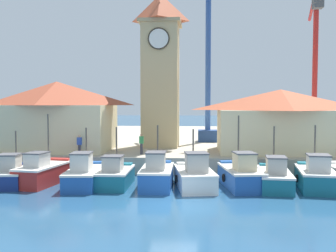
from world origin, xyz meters
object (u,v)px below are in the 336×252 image
object	(u,v)px
warehouse_right	(280,120)
fishing_boat_right_outer	(274,177)
fishing_boat_far_left	(13,174)
fishing_boat_far_right	(316,177)
port_crane_far	(315,80)
dock_worker_along_quay	(80,145)
fishing_boat_left_outer	(44,172)
warehouse_left	(57,115)
fishing_boat_center	(157,175)
fishing_boat_right_inner	(241,175)
fishing_boat_mid_right	(195,176)
fishing_boat_mid_left	(115,175)
clock_tower	(161,67)
port_crane_near	(207,70)
fishing_boat_left_inner	(84,175)
dock_worker_near_tower	(141,143)

from	to	relation	value
warehouse_right	fishing_boat_right_outer	bearing A→B (deg)	-103.30
fishing_boat_far_left	fishing_boat_far_right	distance (m)	19.15
port_crane_far	dock_worker_along_quay	world-z (taller)	port_crane_far
fishing_boat_right_outer	port_crane_far	distance (m)	21.92
fishing_boat_left_outer	fishing_boat_right_outer	xyz separation A→B (m)	(14.78, 0.02, -0.08)
warehouse_left	warehouse_right	distance (m)	18.71
fishing_boat_center	fishing_boat_right_inner	xyz separation A→B (m)	(5.25, 0.43, -0.01)
fishing_boat_mid_right	warehouse_left	size ratio (longest dim) A/B	0.53
fishing_boat_mid_right	fishing_boat_mid_left	bearing A→B (deg)	179.90
fishing_boat_far_left	warehouse_right	xyz separation A→B (m)	(18.59, 8.50, 3.20)
fishing_boat_far_left	fishing_boat_center	world-z (taller)	fishing_boat_center
fishing_boat_far_right	fishing_boat_right_inner	bearing A→B (deg)	178.65
clock_tower	port_crane_near	distance (m)	6.85
fishing_boat_left_inner	fishing_boat_mid_right	xyz separation A→B (m)	(6.97, 0.15, 0.02)
fishing_boat_mid_left	dock_worker_near_tower	xyz separation A→B (m)	(0.78, 6.07, 1.41)
fishing_boat_far_left	clock_tower	xyz separation A→B (m)	(8.42, 11.63, 7.88)
fishing_boat_left_outer	warehouse_left	distance (m)	8.86
fishing_boat_center	fishing_boat_mid_right	world-z (taller)	fishing_boat_center
warehouse_left	dock_worker_along_quay	xyz separation A→B (m)	(3.03, -3.51, -2.14)
fishing_boat_mid_right	port_crane_far	bearing A→B (deg)	57.13
clock_tower	fishing_boat_far_left	bearing A→B (deg)	-125.90
fishing_boat_far_right	fishing_boat_right_outer	bearing A→B (deg)	178.05
fishing_boat_left_outer	port_crane_far	xyz separation A→B (m)	(22.49, 19.27, 7.01)
clock_tower	fishing_boat_right_outer	bearing A→B (deg)	-53.78
fishing_boat_left_outer	fishing_boat_far_right	xyz separation A→B (m)	(17.26, -0.07, -0.01)
fishing_boat_center	warehouse_right	size ratio (longest dim) A/B	0.44
fishing_boat_left_outer	fishing_boat_far_right	size ratio (longest dim) A/B	1.04
fishing_boat_far_left	fishing_boat_left_outer	size ratio (longest dim) A/B	0.94
fishing_boat_far_left	port_crane_near	bearing A→B (deg)	52.96
dock_worker_along_quay	port_crane_far	bearing A→B (deg)	34.73
clock_tower	port_crane_far	size ratio (longest dim) A/B	0.93
fishing_boat_left_outer	dock_worker_near_tower	xyz separation A→B (m)	(5.57, 5.76, 1.33)
warehouse_right	dock_worker_along_quay	xyz separation A→B (m)	(-15.67, -3.76, -1.78)
fishing_boat_left_outer	port_crane_far	size ratio (longest dim) A/B	0.29
fishing_boat_center	clock_tower	bearing A→B (deg)	94.60
fishing_boat_left_inner	fishing_boat_far_right	distance (m)	14.41
fishing_boat_left_inner	dock_worker_near_tower	size ratio (longest dim) A/B	3.12
fishing_boat_center	fishing_boat_mid_left	bearing A→B (deg)	178.43
fishing_boat_mid_right	fishing_boat_right_inner	xyz separation A→B (m)	(2.89, 0.36, 0.02)
fishing_boat_center	clock_tower	world-z (taller)	clock_tower
fishing_boat_left_outer	fishing_boat_left_inner	distance (m)	2.89
fishing_boat_far_left	dock_worker_along_quay	bearing A→B (deg)	58.39
fishing_boat_right_inner	dock_worker_near_tower	distance (m)	9.25
fishing_boat_left_inner	fishing_boat_mid_left	world-z (taller)	fishing_boat_mid_left
fishing_boat_right_outer	port_crane_far	size ratio (longest dim) A/B	0.30
fishing_boat_right_outer	dock_worker_near_tower	distance (m)	10.95
fishing_boat_far_right	fishing_boat_mid_right	bearing A→B (deg)	-178.04
fishing_boat_left_outer	dock_worker_near_tower	world-z (taller)	fishing_boat_left_outer
port_crane_far	warehouse_left	bearing A→B (deg)	-155.10
warehouse_right	fishing_boat_far_left	bearing A→B (deg)	-155.43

